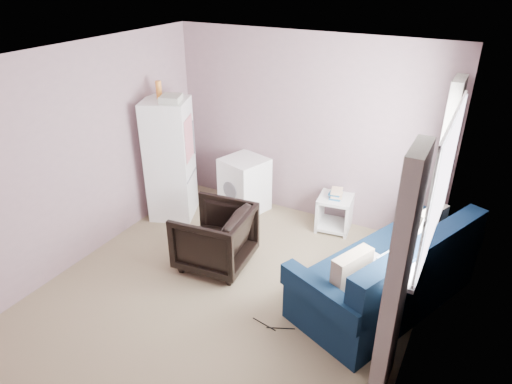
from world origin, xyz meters
TOP-DOWN VIEW (x-y plane):
  - room at (0.02, 0.01)m, footprint 3.84×4.24m
  - armchair at (-0.41, 0.44)m, footprint 0.82×0.87m
  - fridge at (-1.59, 1.19)m, footprint 0.75×0.74m
  - washing_machine at (-0.76, 1.77)m, footprint 0.69×0.69m
  - side_table at (0.57, 1.86)m, footprint 0.48×0.48m
  - sofa at (1.57, 0.70)m, footprint 1.68×2.30m
  - window_dressing at (1.78, 0.70)m, footprint 0.17×2.62m
  - floor_cables at (0.66, -0.20)m, footprint 0.44×0.13m

SIDE VIEW (x-z plane):
  - floor_cables at x=0.66m, z-range 0.00..0.01m
  - side_table at x=0.57m, z-range -0.02..0.57m
  - sofa at x=1.57m, z-range -0.13..0.81m
  - armchair at x=-0.41m, z-range 0.00..0.82m
  - washing_machine at x=-0.76m, z-range 0.02..0.80m
  - fridge at x=-1.59m, z-range -0.10..1.79m
  - window_dressing at x=1.78m, z-range 0.02..2.20m
  - room at x=0.02m, z-range -0.02..2.52m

